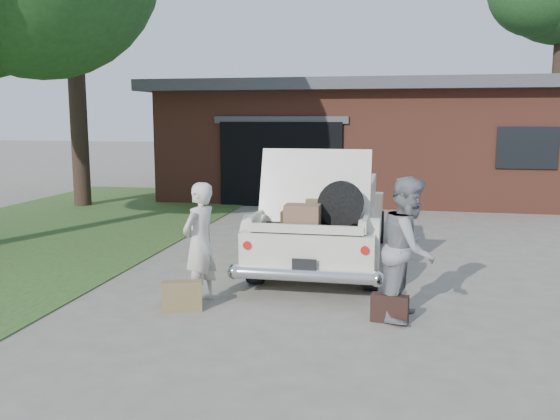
# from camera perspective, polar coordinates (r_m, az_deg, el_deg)

# --- Properties ---
(ground) EXTENTS (90.00, 90.00, 0.00)m
(ground) POSITION_cam_1_polar(r_m,az_deg,el_deg) (7.60, -0.92, -8.92)
(ground) COLOR gray
(ground) RESTS_ON ground
(grass_strip) EXTENTS (6.00, 16.00, 0.02)m
(grass_strip) POSITION_cam_1_polar(r_m,az_deg,el_deg) (12.51, -23.11, -2.46)
(grass_strip) COLOR #2D4C1E
(grass_strip) RESTS_ON ground
(house) EXTENTS (12.80, 7.80, 3.30)m
(house) POSITION_cam_1_polar(r_m,az_deg,el_deg) (18.55, 9.82, 6.81)
(house) COLOR brown
(house) RESTS_ON ground
(sedan) EXTENTS (1.87, 4.69, 1.89)m
(sedan) POSITION_cam_1_polar(r_m,az_deg,el_deg) (9.63, 4.45, -0.89)
(sedan) COLOR beige
(sedan) RESTS_ON ground
(woman_left) EXTENTS (0.53, 0.65, 1.53)m
(woman_left) POSITION_cam_1_polar(r_m,az_deg,el_deg) (7.50, -7.74, -3.18)
(woman_left) COLOR beige
(woman_left) RESTS_ON ground
(woman_right) EXTENTS (0.79, 0.93, 1.67)m
(woman_right) POSITION_cam_1_polar(r_m,az_deg,el_deg) (6.99, 12.29, -3.64)
(woman_right) COLOR gray
(woman_right) RESTS_ON ground
(suitcase_left) EXTENTS (0.50, 0.30, 0.37)m
(suitcase_left) POSITION_cam_1_polar(r_m,az_deg,el_deg) (7.35, -9.41, -8.17)
(suitcase_left) COLOR olive
(suitcase_left) RESTS_ON ground
(suitcase_right) EXTENTS (0.44, 0.20, 0.33)m
(suitcase_right) POSITION_cam_1_polar(r_m,az_deg,el_deg) (6.98, 10.50, -9.31)
(suitcase_right) COLOR black
(suitcase_right) RESTS_ON ground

